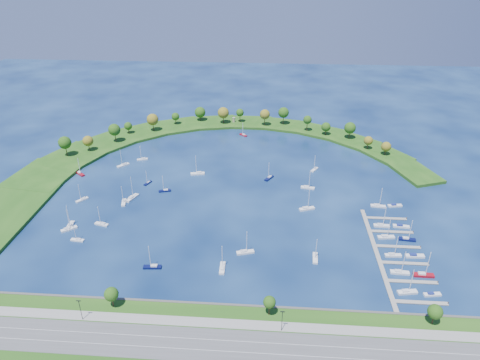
# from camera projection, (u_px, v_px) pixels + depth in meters

# --- Properties ---
(ground) EXTENTS (700.00, 700.00, 0.00)m
(ground) POSITION_uv_depth(u_px,v_px,m) (232.00, 189.00, 272.91)
(ground) COLOR #07183D
(ground) RESTS_ON ground
(south_shoreline) EXTENTS (420.00, 43.10, 11.60)m
(south_shoreline) POSITION_uv_depth(u_px,v_px,m) (203.00, 343.00, 164.18)
(south_shoreline) COLOR #1D4A13
(south_shoreline) RESTS_ON ground
(breakwater) EXTENTS (286.74, 247.64, 2.00)m
(breakwater) POSITION_uv_depth(u_px,v_px,m) (175.00, 154.00, 318.33)
(breakwater) COLOR #1D4A13
(breakwater) RESTS_ON ground
(breakwater_trees) EXTENTS (238.18, 89.79, 15.03)m
(breakwater_trees) POSITION_uv_depth(u_px,v_px,m) (219.00, 123.00, 346.56)
(breakwater_trees) COLOR #382314
(breakwater_trees) RESTS_ON breakwater
(harbor_tower) EXTENTS (2.60, 2.60, 4.05)m
(harbor_tower) POSITION_uv_depth(u_px,v_px,m) (234.00, 120.00, 373.28)
(harbor_tower) COLOR gray
(harbor_tower) RESTS_ON breakwater
(dock_system) EXTENTS (24.28, 82.00, 1.60)m
(dock_system) POSITION_uv_depth(u_px,v_px,m) (392.00, 254.00, 213.54)
(dock_system) COLOR gray
(dock_system) RESTS_ON ground
(moored_boat_0) EXTENTS (7.78, 4.52, 11.05)m
(moored_boat_0) POSITION_uv_depth(u_px,v_px,m) (142.00, 159.00, 310.60)
(moored_boat_0) COLOR white
(moored_boat_0) RESTS_ON ground
(moored_boat_1) EXTENTS (7.82, 4.01, 11.07)m
(moored_boat_1) POSITION_uv_depth(u_px,v_px,m) (165.00, 190.00, 269.71)
(moored_boat_1) COLOR #090F3D
(moored_boat_1) RESTS_ON ground
(moored_boat_2) EXTENTS (7.98, 7.31, 12.46)m
(moored_boat_2) POSITION_uv_depth(u_px,v_px,m) (80.00, 173.00, 290.23)
(moored_boat_2) COLOR maroon
(moored_boat_2) RESTS_ON ground
(moored_boat_3) EXTENTS (6.29, 7.34, 11.17)m
(moored_boat_3) POSITION_uv_depth(u_px,v_px,m) (82.00, 199.00, 259.95)
(moored_boat_3) COLOR white
(moored_boat_3) RESTS_ON ground
(moored_boat_4) EXTENTS (3.91, 8.40, 11.91)m
(moored_boat_4) POSITION_uv_depth(u_px,v_px,m) (124.00, 202.00, 257.12)
(moored_boat_4) COLOR white
(moored_boat_4) RESTS_ON ground
(moored_boat_5) EXTENTS (6.23, 10.29, 14.64)m
(moored_boat_5) POSITION_uv_depth(u_px,v_px,m) (132.00, 197.00, 261.61)
(moored_boat_5) COLOR white
(moored_boat_5) RESTS_ON ground
(moored_boat_6) EXTENTS (9.47, 5.68, 13.47)m
(moored_boat_6) POSITION_uv_depth(u_px,v_px,m) (307.00, 208.00, 250.69)
(moored_boat_6) COLOR white
(moored_boat_6) RESTS_ON ground
(moored_boat_7) EXTENTS (8.23, 4.26, 11.65)m
(moored_boat_7) POSITION_uv_depth(u_px,v_px,m) (102.00, 224.00, 236.58)
(moored_boat_7) COLOR white
(moored_boat_7) RESTS_ON ground
(moored_boat_8) EXTENTS (6.91, 6.46, 10.87)m
(moored_boat_8) POSITION_uv_depth(u_px,v_px,m) (243.00, 135.00, 351.65)
(moored_boat_8) COLOR maroon
(moored_boat_8) RESTS_ON ground
(moored_boat_9) EXTENTS (9.74, 4.40, 13.83)m
(moored_boat_9) POSITION_uv_depth(u_px,v_px,m) (198.00, 173.00, 290.38)
(moored_boat_9) COLOR white
(moored_boat_9) RESTS_ON ground
(moored_boat_10) EXTENTS (7.80, 8.14, 12.95)m
(moored_boat_10) POSITION_uv_depth(u_px,v_px,m) (123.00, 165.00, 301.78)
(moored_boat_10) COLOR white
(moored_boat_10) RESTS_ON ground
(moored_boat_11) EXTENTS (6.35, 8.34, 12.27)m
(moored_boat_11) POSITION_uv_depth(u_px,v_px,m) (269.00, 178.00, 284.69)
(moored_boat_11) COLOR #090F3D
(moored_boat_11) RESTS_ON ground
(moored_boat_12) EXTENTS (8.76, 3.05, 12.64)m
(moored_boat_12) POSITION_uv_depth(u_px,v_px,m) (152.00, 266.00, 204.44)
(moored_boat_12) COLOR #090F3D
(moored_boat_12) RESTS_ON ground
(moored_boat_13) EXTENTS (2.65, 8.76, 12.80)m
(moored_boat_13) POSITION_uv_depth(u_px,v_px,m) (222.00, 268.00, 203.62)
(moored_boat_13) COLOR white
(moored_boat_13) RESTS_ON ground
(moored_boat_14) EXTENTS (7.23, 2.71, 10.38)m
(moored_boat_14) POSITION_uv_depth(u_px,v_px,m) (77.00, 239.00, 223.66)
(moored_boat_14) COLOR white
(moored_boat_14) RESTS_ON ground
(moored_boat_15) EXTENTS (9.14, 4.81, 12.94)m
(moored_boat_15) POSITION_uv_depth(u_px,v_px,m) (245.00, 252.00, 214.45)
(moored_boat_15) COLOR white
(moored_boat_15) RESTS_ON ground
(moored_boat_16) EXTENTS (5.87, 7.66, 11.29)m
(moored_boat_16) POSITION_uv_depth(u_px,v_px,m) (315.00, 169.00, 295.97)
(moored_boat_16) COLOR white
(moored_boat_16) RESTS_ON ground
(moored_boat_17) EXTENTS (2.97, 8.89, 12.88)m
(moored_boat_17) POSITION_uv_depth(u_px,v_px,m) (70.00, 225.00, 235.05)
(moored_boat_17) COLOR white
(moored_boat_17) RESTS_ON ground
(moored_boat_18) EXTENTS (4.26, 6.77, 9.66)m
(moored_boat_18) POSITION_uv_depth(u_px,v_px,m) (148.00, 182.00, 278.82)
(moored_boat_18) COLOR #090F3D
(moored_boat_18) RESTS_ON ground
(moored_boat_19) EXTENTS (8.96, 3.88, 12.75)m
(moored_boat_19) POSITION_uv_depth(u_px,v_px,m) (308.00, 187.00, 273.09)
(moored_boat_19) COLOR white
(moored_boat_19) RESTS_ON ground
(moored_boat_20) EXTENTS (2.94, 8.50, 12.28)m
(moored_boat_20) POSITION_uv_depth(u_px,v_px,m) (315.00, 257.00, 210.49)
(moored_boat_20) COLOR white
(moored_boat_20) RESTS_ON ground
(moored_boat_21) EXTENTS (8.13, 7.08, 12.45)m
(moored_boat_21) POSITION_uv_depth(u_px,v_px,m) (69.00, 228.00, 232.42)
(moored_boat_21) COLOR white
(moored_boat_21) RESTS_ON ground
(docked_boat_0) EXTENTS (9.09, 3.93, 12.93)m
(docked_boat_0) POSITION_uv_depth(u_px,v_px,m) (407.00, 291.00, 189.34)
(docked_boat_0) COLOR white
(docked_boat_0) RESTS_ON ground
(docked_boat_1) EXTENTS (7.80, 3.16, 1.55)m
(docked_boat_1) POSITION_uv_depth(u_px,v_px,m) (432.00, 294.00, 188.26)
(docked_boat_1) COLOR white
(docked_boat_1) RESTS_ON ground
(docked_boat_2) EXTENTS (8.78, 2.94, 12.71)m
(docked_boat_2) POSITION_uv_depth(u_px,v_px,m) (400.00, 272.00, 200.96)
(docked_boat_2) COLOR white
(docked_boat_2) RESTS_ON ground
(docked_boat_3) EXTENTS (9.41, 2.80, 13.76)m
(docked_boat_3) POSITION_uv_depth(u_px,v_px,m) (423.00, 274.00, 199.25)
(docked_boat_3) COLOR maroon
(docked_boat_3) RESTS_ON ground
(docked_boat_4) EXTENTS (8.24, 2.77, 11.93)m
(docked_boat_4) POSITION_uv_depth(u_px,v_px,m) (393.00, 255.00, 212.35)
(docked_boat_4) COLOR white
(docked_boat_4) RESTS_ON ground
(docked_boat_5) EXTENTS (9.33, 3.06, 1.88)m
(docked_boat_5) POSITION_uv_depth(u_px,v_px,m) (415.00, 256.00, 211.91)
(docked_boat_5) COLOR white
(docked_boat_5) RESTS_ON ground
(docked_boat_6) EXTENTS (9.08, 3.53, 13.00)m
(docked_boat_6) POSITION_uv_depth(u_px,v_px,m) (386.00, 236.00, 225.83)
(docked_boat_6) COLOR white
(docked_boat_6) RESTS_ON ground
(docked_boat_7) EXTENTS (8.71, 3.32, 12.49)m
(docked_boat_7) POSITION_uv_depth(u_px,v_px,m) (407.00, 239.00, 224.09)
(docked_boat_7) COLOR #090F3D
(docked_boat_7) RESTS_ON ground
(docked_boat_8) EXTENTS (8.60, 2.62, 12.54)m
(docked_boat_8) POSITION_uv_depth(u_px,v_px,m) (382.00, 225.00, 235.26)
(docked_boat_8) COLOR white
(docked_boat_8) RESTS_ON ground
(docked_boat_9) EXTENTS (8.90, 3.28, 1.78)m
(docked_boat_9) POSITION_uv_depth(u_px,v_px,m) (401.00, 226.00, 234.83)
(docked_boat_9) COLOR white
(docked_boat_9) RESTS_ON ground
(docked_boat_10) EXTENTS (8.79, 3.28, 12.63)m
(docked_boat_10) POSITION_uv_depth(u_px,v_px,m) (378.00, 205.00, 253.41)
(docked_boat_10) COLOR white
(docked_boat_10) RESTS_ON ground
(docked_boat_11) EXTENTS (8.49, 3.52, 1.68)m
(docked_boat_11) POSITION_uv_depth(u_px,v_px,m) (395.00, 205.00, 254.03)
(docked_boat_11) COLOR white
(docked_boat_11) RESTS_ON ground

